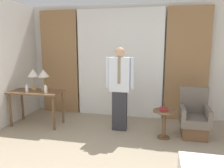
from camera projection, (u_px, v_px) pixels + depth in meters
The scene contains 13 objects.
wall_back at pixel (120, 61), 5.37m from camera, with size 10.00×0.06×2.70m.
curtain_sheer_center at pixel (119, 64), 5.26m from camera, with size 2.07×0.06×2.58m.
curtain_drape_left at pixel (60, 63), 5.59m from camera, with size 0.96×0.06×2.58m.
curtain_drape_right at pixel (187, 65), 4.93m from camera, with size 0.96×0.06×2.58m.
desk at pixel (36, 97), 4.74m from camera, with size 1.14×0.55×0.76m.
table_lamp_left at pixel (33, 74), 4.81m from camera, with size 0.24×0.24×0.46m.
table_lamp_right at pixel (43, 74), 4.76m from camera, with size 0.24×0.24×0.46m.
bottle_near_edge at pixel (27, 89), 4.58m from camera, with size 0.06×0.06×0.18m.
bottle_by_lamp at pixel (46, 90), 4.51m from camera, with size 0.07×0.07×0.18m.
person at pixel (120, 86), 4.40m from camera, with size 0.59×0.20×1.70m.
armchair at pixel (194, 119), 4.21m from camera, with size 0.53×0.60×0.93m.
side_table at pixel (164, 119), 4.09m from camera, with size 0.42×0.42×0.55m.
book at pixel (164, 109), 4.08m from camera, with size 0.14×0.23×0.03m.
Camera 1 is at (0.96, -2.17, 1.76)m, focal length 35.00 mm.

